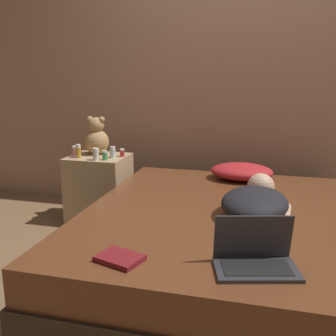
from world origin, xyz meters
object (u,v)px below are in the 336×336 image
(person_lying, at_px, (256,201))
(bottle_amber, at_px, (78,151))
(pillow, at_px, (242,171))
(bottle_white, at_px, (96,154))
(bottle_red, at_px, (122,153))
(bottle_green, at_px, (105,155))
(bottle_clear, at_px, (113,152))
(teddy_bear, at_px, (97,138))
(book, at_px, (120,258))
(bottle_pink, at_px, (75,151))
(laptop, at_px, (255,257))

(person_lying, distance_m, bottle_amber, 1.55)
(pillow, height_order, bottle_white, bottle_white)
(bottle_red, distance_m, bottle_green, 0.18)
(pillow, bearing_deg, bottle_white, -170.01)
(pillow, relative_size, bottle_clear, 5.22)
(person_lying, distance_m, teddy_bear, 1.57)
(person_lying, height_order, teddy_bear, teddy_bear)
(pillow, height_order, book, pillow)
(bottle_red, bearing_deg, book, -69.42)
(bottle_red, relative_size, book, 0.29)
(bottle_pink, distance_m, bottle_red, 0.39)
(bottle_pink, xyz_separation_m, bottle_amber, (0.05, -0.05, 0.01))
(bottle_clear, relative_size, bottle_green, 1.22)
(bottle_amber, bearing_deg, bottle_red, 22.07)
(pillow, distance_m, bottle_clear, 1.03)
(bottle_red, bearing_deg, bottle_white, -129.99)
(person_lying, bearing_deg, bottle_pink, 160.59)
(pillow, xyz_separation_m, laptop, (0.16, -1.42, -0.01))
(pillow, xyz_separation_m, bottle_amber, (-1.29, -0.15, 0.12))
(bottle_clear, bearing_deg, bottle_red, 47.96)
(bottle_white, height_order, bottle_green, bottle_white)
(person_lying, distance_m, bottle_clear, 1.34)
(teddy_bear, distance_m, bottle_red, 0.27)
(bottle_green, bearing_deg, bottle_clear, 73.15)
(bottle_pink, height_order, book, bottle_pink)
(bottle_white, bearing_deg, bottle_clear, 51.16)
(laptop, bearing_deg, bottle_red, 113.81)
(teddy_bear, bearing_deg, bottle_white, -67.36)
(person_lying, bearing_deg, pillow, 104.75)
(teddy_bear, height_order, bottle_red, teddy_bear)
(bottle_white, bearing_deg, book, -61.59)
(person_lying, relative_size, book, 2.99)
(person_lying, height_order, bottle_green, bottle_green)
(pillow, distance_m, bottle_red, 0.97)
(laptop, xyz_separation_m, bottle_green, (-1.21, 1.25, 0.12))
(bottle_amber, bearing_deg, bottle_white, -15.06)
(teddy_bear, distance_m, bottle_amber, 0.21)
(bottle_green, xyz_separation_m, book, (0.64, -1.33, -0.15))
(person_lying, bearing_deg, bottle_green, 158.33)
(bottle_white, xyz_separation_m, bottle_pink, (-0.23, 0.09, -0.01))
(bottle_clear, bearing_deg, book, -66.67)
(teddy_bear, height_order, bottle_clear, teddy_bear)
(laptop, relative_size, bottle_white, 3.99)
(book, bearing_deg, laptop, 8.53)
(teddy_bear, relative_size, bottle_clear, 3.50)
(teddy_bear, xyz_separation_m, book, (0.80, -1.54, -0.26))
(laptop, xyz_separation_m, bottle_amber, (-1.45, 1.27, 0.13))
(bottle_red, relative_size, bottle_amber, 0.60)
(bottle_white, xyz_separation_m, bottle_red, (0.15, 0.18, -0.01))
(laptop, relative_size, bottle_red, 5.82)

